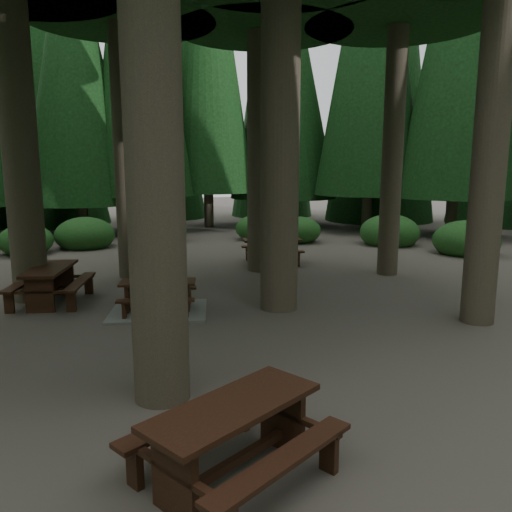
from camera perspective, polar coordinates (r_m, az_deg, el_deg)
name	(u,v)px	position (r m, az deg, el deg)	size (l,w,h in m)	color
ground	(251,315)	(10.89, -0.60, -6.73)	(80.00, 80.00, 0.00)	#4F4940
picnic_table_b	(51,279)	(12.63, -22.41, -2.48)	(2.21, 2.43, 0.86)	black
picnic_table_c	(159,302)	(11.24, -11.07, -5.18)	(2.56, 2.36, 0.70)	gray
picnic_table_d	(272,247)	(16.54, 1.83, 1.03)	(2.27, 2.04, 0.82)	black
picnic_table_e	(234,429)	(5.34, -2.51, -19.15)	(2.34, 2.13, 0.83)	black
shrub_ring	(264,286)	(11.74, 0.91, -3.47)	(23.86, 24.64, 1.49)	#1F521C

